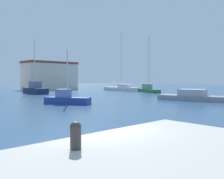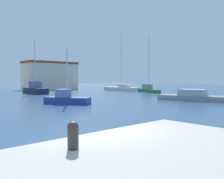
{
  "view_description": "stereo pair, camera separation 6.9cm",
  "coord_description": "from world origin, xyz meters",
  "px_view_note": "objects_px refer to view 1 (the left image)",
  "views": [
    {
      "loc": [
        -4.74,
        -6.09,
        2.52
      ],
      "look_at": [
        19.85,
        20.73,
        0.92
      ],
      "focal_mm": 39.8,
      "sensor_mm": 36.0,
      "label": 1
    },
    {
      "loc": [
        -4.69,
        -6.14,
        2.52
      ],
      "look_at": [
        19.85,
        20.73,
        0.92
      ],
      "focal_mm": 39.8,
      "sensor_mm": 36.0,
      "label": 2
    }
  ],
  "objects_px": {
    "sailboat_blue_distant_east": "(67,99)",
    "sailboat_navy_inner_mooring": "(35,89)",
    "motorboat_grey_far_left": "(193,96)",
    "mooring_bollard": "(76,134)",
    "sailboat_white_near_pier": "(122,88)",
    "sailboat_green_far_right": "(148,89)"
  },
  "relations": [
    {
      "from": "sailboat_blue_distant_east",
      "to": "sailboat_navy_inner_mooring",
      "type": "distance_m",
      "value": 19.21
    },
    {
      "from": "sailboat_white_near_pier",
      "to": "sailboat_navy_inner_mooring",
      "type": "bearing_deg",
      "value": 171.64
    },
    {
      "from": "sailboat_blue_distant_east",
      "to": "sailboat_navy_inner_mooring",
      "type": "relative_size",
      "value": 0.59
    },
    {
      "from": "sailboat_blue_distant_east",
      "to": "motorboat_grey_far_left",
      "type": "bearing_deg",
      "value": -26.13
    },
    {
      "from": "motorboat_grey_far_left",
      "to": "sailboat_white_near_pier",
      "type": "bearing_deg",
      "value": 65.15
    },
    {
      "from": "sailboat_blue_distant_east",
      "to": "sailboat_white_near_pier",
      "type": "distance_m",
      "value": 28.2
    },
    {
      "from": "sailboat_green_far_right",
      "to": "sailboat_white_near_pier",
      "type": "relative_size",
      "value": 0.84
    },
    {
      "from": "mooring_bollard",
      "to": "sailboat_white_near_pier",
      "type": "xyz_separation_m",
      "value": [
        33.62,
        32.49,
        -0.77
      ]
    },
    {
      "from": "mooring_bollard",
      "to": "motorboat_grey_far_left",
      "type": "height_order",
      "value": "mooring_bollard"
    },
    {
      "from": "sailboat_blue_distant_east",
      "to": "sailboat_white_near_pier",
      "type": "bearing_deg",
      "value": 34.08
    },
    {
      "from": "motorboat_grey_far_left",
      "to": "sailboat_blue_distant_east",
      "type": "distance_m",
      "value": 14.56
    },
    {
      "from": "mooring_bollard",
      "to": "motorboat_grey_far_left",
      "type": "bearing_deg",
      "value": 23.77
    },
    {
      "from": "sailboat_green_far_right",
      "to": "sailboat_navy_inner_mooring",
      "type": "height_order",
      "value": "sailboat_green_far_right"
    },
    {
      "from": "sailboat_green_far_right",
      "to": "sailboat_white_near_pier",
      "type": "bearing_deg",
      "value": 85.4
    },
    {
      "from": "sailboat_green_far_right",
      "to": "sailboat_blue_distant_east",
      "type": "height_order",
      "value": "sailboat_green_far_right"
    },
    {
      "from": "sailboat_green_far_right",
      "to": "motorboat_grey_far_left",
      "type": "bearing_deg",
      "value": -123.56
    },
    {
      "from": "mooring_bollard",
      "to": "sailboat_white_near_pier",
      "type": "height_order",
      "value": "sailboat_white_near_pier"
    },
    {
      "from": "motorboat_grey_far_left",
      "to": "sailboat_blue_distant_east",
      "type": "xyz_separation_m",
      "value": [
        -13.07,
        6.41,
        0.06
      ]
    },
    {
      "from": "mooring_bollard",
      "to": "sailboat_navy_inner_mooring",
      "type": "relative_size",
      "value": 0.07
    },
    {
      "from": "mooring_bollard",
      "to": "sailboat_blue_distant_east",
      "type": "relative_size",
      "value": 0.11
    },
    {
      "from": "sailboat_navy_inner_mooring",
      "to": "motorboat_grey_far_left",
      "type": "bearing_deg",
      "value": -72.84
    },
    {
      "from": "motorboat_grey_far_left",
      "to": "sailboat_blue_distant_east",
      "type": "bearing_deg",
      "value": 153.87
    }
  ]
}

